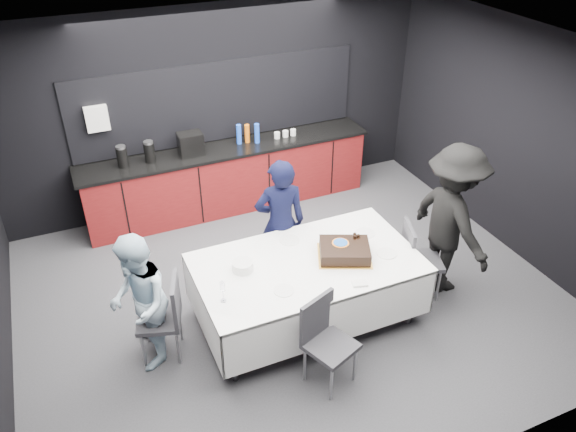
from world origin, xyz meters
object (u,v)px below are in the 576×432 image
object	(u,v)px
plate_stack	(243,266)
person_right	(451,220)
party_table	(307,272)
chair_near	(325,335)
person_center	(280,223)
chair_left	(166,312)
cake_assembly	(345,251)
person_left	(139,303)
chair_right	(416,255)
champagne_flute	(222,288)

from	to	relation	value
plate_stack	person_right	distance (m)	2.40
party_table	person_right	xyz separation A→B (m)	(1.73, -0.10, 0.26)
chair_near	person_center	bearing A→B (deg)	82.36
chair_left	person_right	world-z (taller)	person_right
person_center	cake_assembly	bearing A→B (deg)	126.28
party_table	chair_near	world-z (taller)	chair_near
party_table	person_left	xyz separation A→B (m)	(-1.72, 0.12, 0.09)
chair_right	chair_near	world-z (taller)	same
person_left	person_right	xyz separation A→B (m)	(3.44, -0.21, 0.17)
party_table	plate_stack	world-z (taller)	plate_stack
champagne_flute	chair_left	bearing A→B (deg)	146.07
chair_left	chair_near	distance (m)	1.57
chair_left	person_right	bearing A→B (deg)	-3.57
cake_assembly	person_left	bearing A→B (deg)	174.99
chair_near	person_center	world-z (taller)	person_center
person_center	person_left	world-z (taller)	person_center
cake_assembly	person_right	size ratio (longest dim) A/B	0.38
chair_near	person_center	xyz separation A→B (m)	(0.21, 1.55, 0.27)
chair_left	person_center	size ratio (longest dim) A/B	0.58
party_table	cake_assembly	world-z (taller)	cake_assembly
chair_right	person_center	size ratio (longest dim) A/B	0.58
champagne_flute	person_center	xyz separation A→B (m)	(1.00, 0.98, -0.14)
plate_stack	person_right	bearing A→B (deg)	-5.65
chair_left	cake_assembly	bearing A→B (deg)	-5.21
chair_near	person_left	xyz separation A→B (m)	(-1.52, 0.92, 0.20)
party_table	person_right	distance (m)	1.75
champagne_flute	chair_near	world-z (taller)	champagne_flute
cake_assembly	person_right	xyz separation A→B (m)	(1.33, -0.03, 0.05)
party_table	plate_stack	bearing A→B (deg)	168.00
plate_stack	person_center	bearing A→B (deg)	42.16
plate_stack	person_center	size ratio (longest dim) A/B	0.13
chair_right	person_left	xyz separation A→B (m)	(-3.04, 0.21, 0.20)
cake_assembly	person_right	world-z (taller)	person_right
chair_near	person_right	distance (m)	2.08
plate_stack	chair_near	xyz separation A→B (m)	(0.46, -0.94, -0.30)
chair_right	person_center	distance (m)	1.57
chair_near	person_right	bearing A→B (deg)	20.21
party_table	person_center	bearing A→B (deg)	88.96
party_table	person_left	size ratio (longest dim) A/B	1.59
cake_assembly	chair_right	world-z (taller)	cake_assembly
person_left	plate_stack	bearing A→B (deg)	97.89
chair_right	person_left	bearing A→B (deg)	176.05
cake_assembly	person_left	world-z (taller)	person_left
person_center	person_left	size ratio (longest dim) A/B	1.09
cake_assembly	plate_stack	xyz separation A→B (m)	(-1.05, 0.21, -0.02)
chair_near	plate_stack	bearing A→B (deg)	116.17
chair_right	person_left	world-z (taller)	person_left
chair_near	person_right	world-z (taller)	person_right
champagne_flute	chair_right	size ratio (longest dim) A/B	0.24
champagne_flute	person_center	size ratio (longest dim) A/B	0.14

